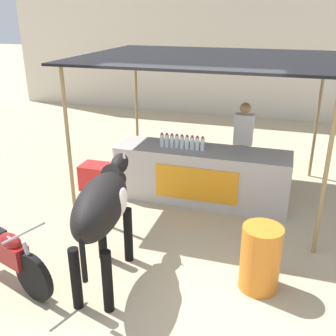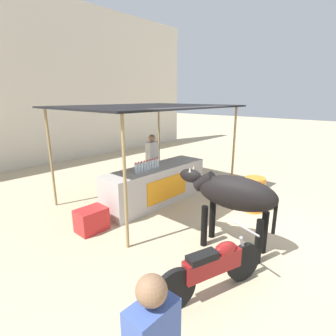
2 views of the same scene
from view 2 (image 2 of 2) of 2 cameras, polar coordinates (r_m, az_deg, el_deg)
The scene contains 10 objects.
ground_plane at distance 5.80m, azimuth 13.45°, elevation -12.80°, with size 60.00×60.00×0.00m, color tan.
building_wall_far at distance 11.90m, azimuth -26.15°, elevation 16.40°, with size 16.00×0.50×6.46m, color beige.
stall_counter at distance 6.82m, azimuth -2.58°, elevation -3.63°, with size 3.00×0.82×0.96m.
stall_awning at distance 6.68m, azimuth -4.66°, elevation 12.57°, with size 4.20×3.20×2.47m.
water_bottle_row at distance 6.39m, azimuth -4.56°, elevation 0.59°, with size 0.79×0.07×0.25m.
vendor_behind_counter at distance 7.64m, azimuth -3.45°, elevation 1.31°, with size 0.34×0.22×1.65m.
cooler_box at distance 5.71m, azimuth -16.32°, elevation -10.77°, with size 0.60×0.44×0.48m, color red.
water_barrel at distance 6.66m, azimuth 18.25°, elevation -5.46°, with size 0.48×0.48×0.84m, color orange.
cow at distance 4.73m, azimuth 13.82°, elevation -5.67°, with size 0.74×1.85×1.44m.
motorcycle_parked at distance 3.91m, azimuth 9.90°, elevation -20.35°, with size 1.74×0.76×0.90m.
Camera 2 is at (-4.55, -2.38, 2.69)m, focal length 28.00 mm.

